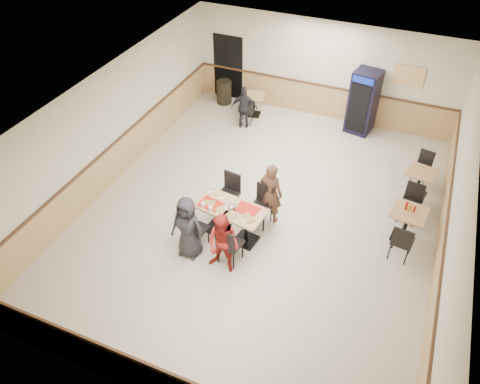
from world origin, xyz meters
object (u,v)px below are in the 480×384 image
at_px(side_table_far, 420,179).
at_px(main_table, 231,217).
at_px(side_table_near, 407,221).
at_px(trash_bin, 224,92).
at_px(back_table, 254,102).
at_px(diner_woman_right, 223,244).
at_px(lone_diner, 244,108).
at_px(diner_man_opposite, 271,193).
at_px(pepsi_cooler, 363,102).
at_px(diner_woman_left, 188,227).

bearing_deg(side_table_far, main_table, -139.74).
relative_size(side_table_near, trash_bin, 1.07).
height_order(side_table_far, trash_bin, trash_bin).
distance_m(back_table, trash_bin, 1.23).
relative_size(main_table, diner_woman_right, 1.11).
bearing_deg(lone_diner, diner_man_opposite, 104.72).
bearing_deg(lone_diner, pepsi_cooler, -176.39).
distance_m(side_table_far, trash_bin, 6.83).
height_order(diner_woman_left, side_table_far, diner_woman_left).
relative_size(diner_man_opposite, lone_diner, 1.19).
relative_size(side_table_far, pepsi_cooler, 0.41).
xyz_separation_m(lone_diner, back_table, (0.00, 0.78, -0.20)).
relative_size(diner_woman_left, side_table_near, 1.87).
bearing_deg(diner_woman_right, lone_diner, 113.21).
distance_m(lone_diner, trash_bin, 1.66).
bearing_deg(pepsi_cooler, main_table, -96.98).
relative_size(diner_woman_right, diner_man_opposite, 0.93).
xyz_separation_m(diner_woman_left, side_table_far, (4.33, 4.01, -0.30)).
bearing_deg(lone_diner, main_table, 92.68).
xyz_separation_m(diner_woman_left, back_table, (-0.89, 6.04, -0.31)).
distance_m(main_table, diner_man_opposite, 1.08).
bearing_deg(side_table_far, pepsi_cooler, 129.25).
bearing_deg(lone_diner, diner_woman_right, 91.94).
xyz_separation_m(main_table, pepsi_cooler, (1.73, 5.57, 0.40)).
height_order(diner_woman_left, diner_woman_right, diner_woman_left).
xyz_separation_m(lone_diner, side_table_far, (5.22, -1.25, -0.20)).
distance_m(diner_man_opposite, side_table_near, 3.07).
height_order(diner_woman_left, lone_diner, diner_woman_left).
bearing_deg(back_table, pepsi_cooler, 6.91).
height_order(main_table, back_table, main_table).
height_order(back_table, pepsi_cooler, pepsi_cooler).
bearing_deg(diner_man_opposite, lone_diner, -50.02).
bearing_deg(diner_woman_right, back_table, 111.03).
relative_size(main_table, side_table_near, 2.00).
relative_size(diner_woman_right, side_table_near, 1.80).
relative_size(lone_diner, pepsi_cooler, 0.70).
bearing_deg(diner_woman_left, main_table, 55.74).
distance_m(diner_woman_left, trash_bin, 6.73).
distance_m(side_table_far, pepsi_cooler, 3.17).
relative_size(diner_man_opposite, back_table, 2.12).
bearing_deg(side_table_near, back_table, 143.88).
height_order(pepsi_cooler, trash_bin, pepsi_cooler).
bearing_deg(trash_bin, main_table, -64.07).
relative_size(main_table, diner_man_opposite, 1.04).
bearing_deg(diner_woman_right, trash_bin, 119.38).
height_order(main_table, diner_man_opposite, diner_man_opposite).
bearing_deg(trash_bin, pepsi_cooler, 0.56).
bearing_deg(diner_woman_left, pepsi_cooler, 71.18).
bearing_deg(side_table_far, lone_diner, 166.51).
bearing_deg(diner_man_opposite, main_table, 63.52).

